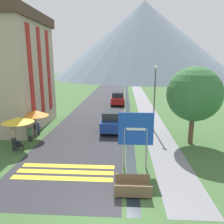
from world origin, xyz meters
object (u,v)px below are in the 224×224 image
(cafe_chair_far_left, at_px, (34,128))
(cafe_umbrella_middle_orange, at_px, (35,113))
(cafe_chair_nearest, at_px, (19,146))
(person_seated_far, at_px, (38,127))
(tree_by_path, at_px, (194,94))
(footbridge, at_px, (133,188))
(parked_car_far, at_px, (118,98))
(person_seated_near, at_px, (30,133))
(person_standing_terrace, at_px, (13,136))
(streetlamp, at_px, (155,93))
(hotel_building, at_px, (12,67))
(parked_car_near, at_px, (111,120))
(cafe_umbrella_front_yellow, at_px, (18,120))
(cafe_chair_far_right, at_px, (37,127))
(road_sign, at_px, (136,133))

(cafe_chair_far_left, height_order, cafe_umbrella_middle_orange, cafe_umbrella_middle_orange)
(cafe_chair_nearest, height_order, person_seated_far, person_seated_far)
(tree_by_path, bearing_deg, footbridge, -124.25)
(parked_car_far, relative_size, person_seated_near, 3.18)
(footbridge, bearing_deg, cafe_umbrella_middle_orange, 136.14)
(person_standing_terrace, distance_m, person_seated_near, 1.94)
(cafe_chair_far_left, bearing_deg, streetlamp, 6.42)
(cafe_chair_far_left, distance_m, tree_by_path, 13.15)
(tree_by_path, bearing_deg, hotel_building, 166.86)
(person_standing_terrace, xyz_separation_m, person_seated_near, (0.31, 1.88, -0.38))
(parked_car_near, height_order, parked_car_far, same)
(footbridge, distance_m, cafe_chair_far_left, 11.46)
(streetlamp, bearing_deg, cafe_umbrella_front_yellow, -153.27)
(parked_car_far, distance_m, person_seated_far, 15.12)
(person_seated_near, bearing_deg, hotel_building, 126.95)
(parked_car_far, xyz_separation_m, streetlamp, (3.57, -11.68, 2.42))
(cafe_chair_far_right, relative_size, person_seated_far, 0.70)
(parked_car_near, relative_size, cafe_chair_nearest, 4.75)
(cafe_umbrella_front_yellow, bearing_deg, streetlamp, 26.73)
(road_sign, distance_m, cafe_chair_far_left, 10.18)
(parked_car_far, relative_size, person_seated_far, 3.32)
(cafe_chair_far_right, relative_size, streetlamp, 0.15)
(parked_car_far, relative_size, cafe_umbrella_front_yellow, 1.77)
(footbridge, xyz_separation_m, person_seated_near, (-7.67, 6.36, 0.47))
(hotel_building, xyz_separation_m, road_sign, (10.80, -7.79, -3.41))
(cafe_chair_nearest, relative_size, person_seated_far, 0.70)
(cafe_chair_nearest, xyz_separation_m, person_seated_far, (-0.19, 3.73, 0.16))
(cafe_chair_far_left, xyz_separation_m, cafe_umbrella_front_yellow, (0.32, -3.17, 1.58))
(footbridge, relative_size, cafe_umbrella_middle_orange, 0.74)
(hotel_building, relative_size, road_sign, 3.10)
(cafe_chair_far_right, bearing_deg, person_standing_terrace, -85.95)
(road_sign, xyz_separation_m, person_seated_near, (-7.88, 3.90, -1.42))
(footbridge, xyz_separation_m, parked_car_near, (-1.60, 9.50, 0.68))
(cafe_umbrella_front_yellow, xyz_separation_m, person_seated_far, (0.10, 2.96, -1.42))
(footbridge, relative_size, person_seated_far, 1.40)
(hotel_building, height_order, road_sign, hotel_building)
(parked_car_far, xyz_separation_m, cafe_umbrella_front_yellow, (-6.40, -16.71, 1.18))
(cafe_umbrella_front_yellow, relative_size, person_seated_far, 1.87)
(hotel_building, bearing_deg, person_seated_far, -38.87)
(cafe_umbrella_middle_orange, xyz_separation_m, person_seated_near, (-0.17, -0.85, -1.35))
(person_standing_terrace, bearing_deg, footbridge, -29.35)
(cafe_chair_nearest, bearing_deg, hotel_building, 117.42)
(cafe_chair_far_left, height_order, cafe_umbrella_front_yellow, cafe_umbrella_front_yellow)
(cafe_umbrella_front_yellow, height_order, person_seated_far, cafe_umbrella_front_yellow)
(footbridge, bearing_deg, hotel_building, 135.96)
(parked_car_far, distance_m, cafe_umbrella_front_yellow, 17.93)
(cafe_chair_far_left, xyz_separation_m, cafe_umbrella_middle_orange, (0.60, -0.89, 1.54))
(parked_car_far, bearing_deg, hotel_building, -128.95)
(footbridge, xyz_separation_m, cafe_umbrella_middle_orange, (-7.50, 7.21, 1.83))
(hotel_building, height_order, cafe_chair_far_right, hotel_building)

